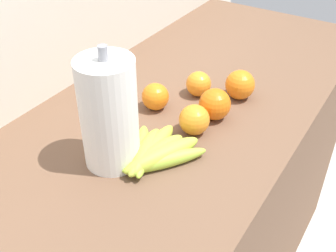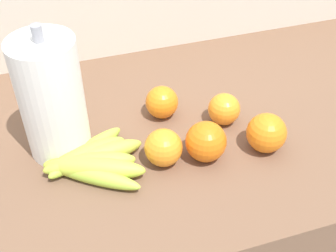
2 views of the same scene
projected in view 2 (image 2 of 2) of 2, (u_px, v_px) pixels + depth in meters
counter at (176, 250)px, 1.26m from camera, size 1.66×0.65×0.94m
wall_back at (142, 126)px, 1.40m from camera, size 2.06×0.06×1.30m
banana_bunch at (91, 161)px, 0.85m from camera, size 0.20×0.20×0.04m
orange_right at (162, 102)px, 0.96m from camera, size 0.07×0.07×0.07m
orange_back_left at (266, 133)px, 0.88m from camera, size 0.08×0.08×0.08m
orange_front at (163, 148)px, 0.85m from camera, size 0.07×0.07×0.07m
orange_far_right at (224, 109)px, 0.94m from camera, size 0.07×0.07×0.07m
orange_center at (206, 142)px, 0.86m from camera, size 0.08×0.08×0.08m
paper_towel_roll at (52, 99)px, 0.82m from camera, size 0.12×0.12×0.28m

